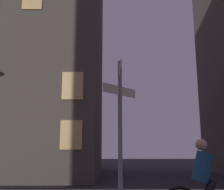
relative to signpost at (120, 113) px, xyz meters
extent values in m
cylinder|color=gray|center=(0.00, 0.00, -0.38)|extent=(0.12, 0.12, 3.73)
cube|color=white|center=(0.00, 0.00, 1.14)|extent=(0.03, 1.76, 0.24)
cube|color=beige|center=(0.00, 0.00, 0.63)|extent=(0.94, 0.94, 0.24)
cylinder|color=navy|center=(1.50, -2.00, -1.30)|extent=(0.49, 0.38, 0.61)
sphere|color=tan|center=(1.50, -2.00, -0.88)|extent=(0.22, 0.22, 0.22)
cube|color=#4C443D|center=(-5.78, 8.77, 5.35)|extent=(9.77, 9.76, 15.46)
cube|color=#F2C672|center=(-1.87, 3.86, -0.38)|extent=(0.90, 0.06, 1.20)
cube|color=#F2C672|center=(-1.87, 3.86, 1.69)|extent=(0.90, 0.06, 1.20)
camera|label=1|loc=(-0.28, -7.30, -0.97)|focal=43.08mm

